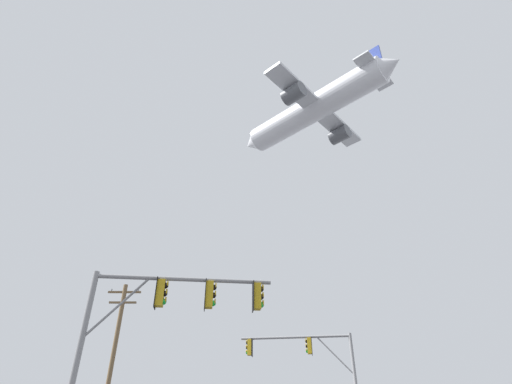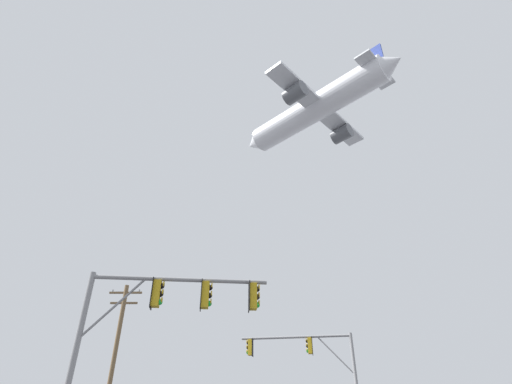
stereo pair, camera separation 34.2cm
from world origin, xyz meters
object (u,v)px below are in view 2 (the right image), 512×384
(signal_pole_near, at_px, (158,316))
(airplane, at_px, (316,108))
(signal_pole_far, at_px, (314,362))
(utility_pole, at_px, (114,359))

(signal_pole_near, xyz_separation_m, airplane, (11.12, 25.19, 33.35))
(signal_pole_far, distance_m, airplane, 36.26)
(signal_pole_far, bearing_deg, signal_pole_near, -120.03)
(signal_pole_near, xyz_separation_m, signal_pole_far, (6.65, 11.50, 0.08))
(signal_pole_near, relative_size, utility_pole, 0.63)
(signal_pole_near, relative_size, signal_pole_far, 0.94)
(signal_pole_far, distance_m, utility_pole, 12.33)
(signal_pole_near, distance_m, airplane, 43.25)
(signal_pole_far, bearing_deg, airplane, 71.91)
(signal_pole_far, relative_size, airplane, 0.33)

